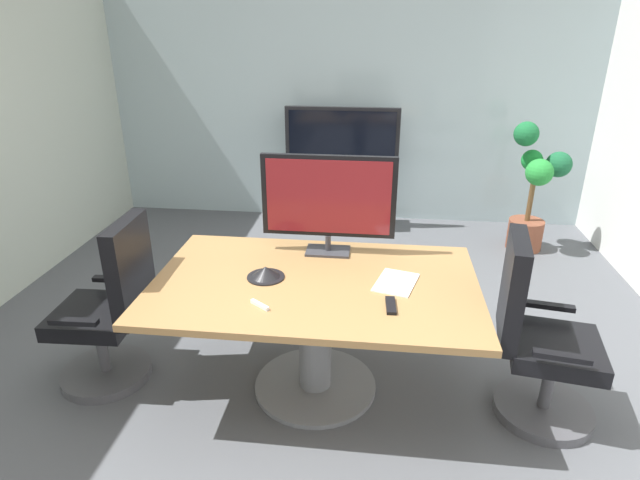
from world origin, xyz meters
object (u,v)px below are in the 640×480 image
(tv_monitor, at_px, (328,199))
(potted_plant, at_px, (534,191))
(office_chair_left, at_px, (111,317))
(conference_table, at_px, (315,310))
(office_chair_right, at_px, (537,346))
(wall_display_unit, at_px, (341,187))
(remote_control, at_px, (391,305))
(conference_phone, at_px, (266,273))

(tv_monitor, xyz_separation_m, potted_plant, (1.80, 1.97, -0.50))
(office_chair_left, relative_size, potted_plant, 0.86)
(conference_table, xyz_separation_m, office_chair_right, (1.26, -0.07, -0.11))
(wall_display_unit, bearing_deg, office_chair_left, -112.67)
(wall_display_unit, height_order, remote_control, wall_display_unit)
(tv_monitor, relative_size, potted_plant, 0.66)
(office_chair_left, xyz_separation_m, office_chair_right, (2.53, -0.01, 0.00))
(wall_display_unit, xyz_separation_m, conference_phone, (-0.22, -2.80, 0.35))
(tv_monitor, height_order, potted_plant, tv_monitor)
(conference_table, height_order, remote_control, remote_control)
(tv_monitor, bearing_deg, office_chair_left, -160.15)
(wall_display_unit, bearing_deg, potted_plant, -12.53)
(conference_table, distance_m, office_chair_right, 1.27)
(office_chair_right, distance_m, remote_control, 0.91)
(wall_display_unit, relative_size, conference_phone, 5.95)
(potted_plant, bearing_deg, tv_monitor, -132.40)
(office_chair_left, height_order, wall_display_unit, wall_display_unit)
(office_chair_right, height_order, tv_monitor, tv_monitor)
(office_chair_left, distance_m, potted_plant, 3.95)
(conference_table, height_order, office_chair_left, office_chair_left)
(potted_plant, relative_size, conference_phone, 5.75)
(conference_table, xyz_separation_m, potted_plant, (1.84, 2.39, 0.05))
(office_chair_left, relative_size, remote_control, 6.41)
(conference_table, distance_m, conference_phone, 0.37)
(office_chair_left, relative_size, wall_display_unit, 0.83)
(tv_monitor, xyz_separation_m, remote_control, (0.40, -0.66, -0.35))
(office_chair_right, bearing_deg, remote_control, 111.16)
(wall_display_unit, bearing_deg, conference_phone, -94.57)
(conference_table, relative_size, office_chair_left, 1.72)
(potted_plant, distance_m, remote_control, 2.99)
(conference_phone, distance_m, remote_control, 0.77)
(remote_control, bearing_deg, wall_display_unit, 96.27)
(wall_display_unit, distance_m, conference_phone, 2.83)
(conference_table, height_order, tv_monitor, tv_monitor)
(conference_table, relative_size, potted_plant, 1.48)
(conference_table, bearing_deg, wall_display_unit, 91.35)
(office_chair_right, bearing_deg, potted_plant, -4.10)
(office_chair_right, bearing_deg, tv_monitor, 77.58)
(office_chair_left, height_order, office_chair_right, same)
(potted_plant, bearing_deg, wall_display_unit, 167.47)
(remote_control, bearing_deg, office_chair_right, 9.17)
(tv_monitor, height_order, conference_phone, tv_monitor)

